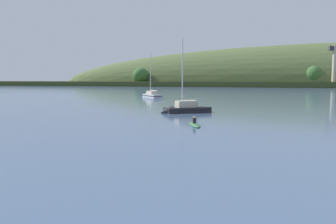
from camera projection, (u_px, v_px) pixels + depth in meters
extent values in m
cube|color=#35401E|center=(216.00, 84.00, 220.52)|extent=(521.67, 92.42, 3.21)
sphere|color=#38602D|center=(141.00, 76.00, 230.20)|extent=(11.08, 11.08, 11.08)
sphere|color=#38602D|center=(313.00, 75.00, 192.35)|extent=(11.09, 11.09, 11.09)
cube|color=#4C4C51|center=(333.00, 86.00, 183.01)|extent=(5.53, 5.53, 2.00)
cylinder|color=#BCB293|center=(334.00, 65.00, 181.91)|extent=(2.11, 2.11, 21.06)
cube|color=#333338|center=(331.00, 48.00, 181.17)|extent=(2.66, 3.33, 2.53)
cube|color=#232328|center=(187.00, 112.00, 44.75)|extent=(6.20, 5.42, 1.16)
cone|color=#232328|center=(166.00, 112.00, 43.60)|extent=(2.45, 2.54, 2.02)
cube|color=black|center=(187.00, 110.00, 44.73)|extent=(6.21, 5.43, 0.14)
cube|color=#BCB299|center=(186.00, 104.00, 44.60)|extent=(3.08, 2.82, 0.87)
cylinder|color=silver|center=(182.00, 73.00, 43.97)|extent=(0.15, 0.15, 9.06)
cylinder|color=silver|center=(193.00, 99.00, 44.92)|extent=(2.66, 2.06, 0.12)
cube|color=#ADB2BC|center=(152.00, 97.00, 81.83)|extent=(6.36, 6.71, 1.34)
cone|color=#ADB2BC|center=(146.00, 96.00, 84.92)|extent=(2.80, 2.77, 2.20)
cube|color=black|center=(152.00, 96.00, 81.80)|extent=(6.38, 6.73, 0.16)
cube|color=#BCB299|center=(152.00, 93.00, 81.88)|extent=(3.26, 3.37, 0.82)
cylinder|color=silver|center=(150.00, 73.00, 82.05)|extent=(0.16, 0.16, 10.22)
cylinder|color=silver|center=(154.00, 90.00, 80.82)|extent=(2.54, 2.80, 0.13)
ellipsoid|color=#33663D|center=(194.00, 125.00, 31.97)|extent=(2.13, 3.88, 0.30)
cylinder|color=black|center=(194.00, 121.00, 31.93)|extent=(0.41, 0.41, 0.55)
sphere|color=tan|center=(194.00, 117.00, 31.90)|extent=(0.22, 0.22, 0.22)
cylinder|color=olive|center=(191.00, 122.00, 32.00)|extent=(1.18, 0.49, 0.89)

